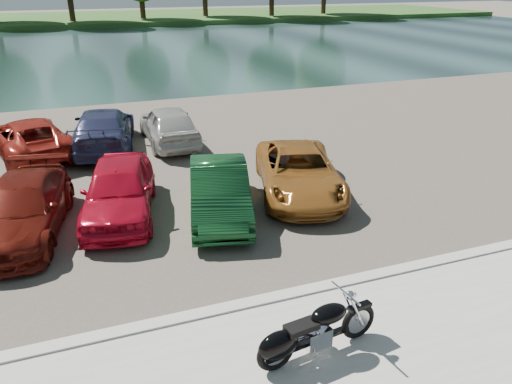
% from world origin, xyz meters
% --- Properties ---
extents(ground, '(200.00, 200.00, 0.00)m').
position_xyz_m(ground, '(0.00, 0.00, 0.00)').
color(ground, '#595447').
rests_on(ground, ground).
extents(kerb, '(60.00, 0.30, 0.14)m').
position_xyz_m(kerb, '(0.00, 2.00, 0.07)').
color(kerb, '#A4A29A').
rests_on(kerb, ground).
extents(parking_lot, '(60.00, 18.00, 0.04)m').
position_xyz_m(parking_lot, '(0.00, 11.00, 0.02)').
color(parking_lot, '#474039').
rests_on(parking_lot, ground).
extents(river, '(120.00, 40.00, 0.00)m').
position_xyz_m(river, '(0.00, 40.00, 0.00)').
color(river, '#172927').
rests_on(river, ground).
extents(far_bank, '(120.00, 24.00, 0.60)m').
position_xyz_m(far_bank, '(0.00, 72.00, 0.30)').
color(far_bank, '#214D1B').
rests_on(far_bank, ground).
extents(motorcycle, '(2.32, 0.76, 1.05)m').
position_xyz_m(motorcycle, '(-1.30, 0.29, 0.56)').
color(motorcycle, black).
rests_on(motorcycle, promenade).
extents(car_3, '(2.69, 4.90, 1.34)m').
position_xyz_m(car_3, '(-5.90, 6.74, 0.71)').
color(car_3, '#5B140D').
rests_on(car_3, parking_lot).
extents(car_4, '(2.55, 4.60, 1.48)m').
position_xyz_m(car_4, '(-3.56, 6.95, 0.78)').
color(car_4, red).
rests_on(car_4, parking_lot).
extents(car_5, '(2.44, 4.48, 1.40)m').
position_xyz_m(car_5, '(-1.08, 6.08, 0.74)').
color(car_5, '#103D1C').
rests_on(car_5, parking_lot).
extents(car_6, '(3.45, 5.23, 1.33)m').
position_xyz_m(car_6, '(1.48, 6.66, 0.71)').
color(car_6, '#A06325').
rests_on(car_6, parking_lot).
extents(car_10, '(3.39, 5.25, 1.35)m').
position_xyz_m(car_10, '(-5.99, 12.96, 0.71)').
color(car_10, '#A0251A').
rests_on(car_10, parking_lot).
extents(car_11, '(2.83, 5.35, 1.48)m').
position_xyz_m(car_11, '(-3.47, 12.93, 0.78)').
color(car_11, navy).
rests_on(car_11, parking_lot).
extents(car_12, '(1.78, 4.34, 1.47)m').
position_xyz_m(car_12, '(-1.12, 12.65, 0.78)').
color(car_12, '#B8B8B3').
rests_on(car_12, parking_lot).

